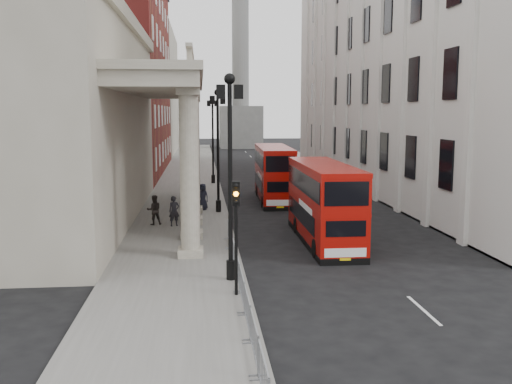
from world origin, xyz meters
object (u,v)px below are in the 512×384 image
at_px(bus_near, 324,201).
at_px(bus_far, 274,173).
at_px(lamp_post_north, 213,133).
at_px(traffic_light, 236,217).
at_px(pedestrian_a, 174,211).
at_px(pedestrian_c, 203,197).
at_px(lamp_post_south, 230,163).
at_px(pedestrian_b, 154,210).
at_px(lamp_post_mid, 218,142).
at_px(monument_column, 240,64).

distance_m(bus_near, bus_far, 14.49).
xyz_separation_m(lamp_post_north, bus_far, (4.50, -10.66, -2.69)).
distance_m(traffic_light, bus_far, 23.79).
distance_m(pedestrian_a, pedestrian_c, 5.88).
height_order(pedestrian_a, pedestrian_c, pedestrian_c).
bearing_deg(bus_near, pedestrian_a, 151.42).
bearing_deg(bus_near, traffic_light, -120.24).
height_order(lamp_post_south, pedestrian_c, lamp_post_south).
bearing_deg(pedestrian_b, lamp_post_mid, -147.16).
relative_size(bus_far, pedestrian_b, 5.47).
height_order(lamp_post_mid, pedestrian_c, lamp_post_mid).
relative_size(lamp_post_mid, lamp_post_north, 1.00).
relative_size(traffic_light, pedestrian_c, 2.33).
bearing_deg(traffic_light, lamp_post_north, 90.17).
relative_size(lamp_post_south, lamp_post_mid, 1.00).
bearing_deg(monument_column, bus_far, -91.80).
bearing_deg(pedestrian_a, pedestrian_c, 53.92).
bearing_deg(bus_far, pedestrian_a, -124.37).
relative_size(pedestrian_a, pedestrian_c, 0.98).
relative_size(monument_column, pedestrian_b, 29.85).
distance_m(lamp_post_mid, bus_near, 10.91).
bearing_deg(lamp_post_north, lamp_post_mid, -90.00).
bearing_deg(traffic_light, lamp_post_south, 92.84).
bearing_deg(pedestrian_c, lamp_post_south, -56.97).
xyz_separation_m(bus_near, pedestrian_b, (-9.37, 4.99, -1.17)).
height_order(bus_far, pedestrian_a, bus_far).
distance_m(lamp_post_south, traffic_light, 2.71).
bearing_deg(bus_near, lamp_post_mid, 120.59).
relative_size(monument_column, bus_near, 5.56).
distance_m(monument_column, bus_near, 82.30).
height_order(lamp_post_south, bus_near, lamp_post_south).
height_order(traffic_light, bus_far, traffic_light).
relative_size(monument_column, lamp_post_north, 6.51).
distance_m(lamp_post_mid, bus_far, 7.49).
relative_size(lamp_post_north, pedestrian_a, 4.60).
bearing_deg(lamp_post_south, bus_near, 52.17).
relative_size(bus_far, pedestrian_a, 5.49).
relative_size(lamp_post_mid, pedestrian_c, 4.51).
bearing_deg(bus_near, lamp_post_north, 102.26).
bearing_deg(bus_far, traffic_light, -98.86).
bearing_deg(lamp_post_mid, bus_far, 49.88).
distance_m(lamp_post_south, pedestrian_c, 17.45).
height_order(pedestrian_a, pedestrian_b, pedestrian_b).
height_order(traffic_light, bus_near, traffic_light).
xyz_separation_m(pedestrian_a, pedestrian_b, (-1.23, 0.51, 0.00)).
xyz_separation_m(monument_column, lamp_post_south, (-6.60, -88.00, -11.07)).
xyz_separation_m(pedestrian_a, pedestrian_c, (1.73, 5.62, 0.02)).
xyz_separation_m(lamp_post_north, pedestrian_c, (-1.07, -15.02, -3.87)).
distance_m(lamp_post_north, pedestrian_b, 20.90).
height_order(lamp_post_south, traffic_light, lamp_post_south).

